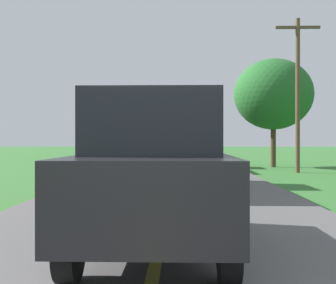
% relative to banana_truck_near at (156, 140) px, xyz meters
% --- Properties ---
extents(banana_truck_near, '(2.38, 5.82, 2.80)m').
position_rel_banana_truck_near_xyz_m(banana_truck_near, '(0.00, 0.00, 0.00)').
color(banana_truck_near, '#2D2D30').
rests_on(banana_truck_near, road_surface).
extents(banana_truck_far, '(2.38, 5.81, 2.80)m').
position_rel_banana_truck_near_xyz_m(banana_truck_far, '(0.29, 9.43, -0.01)').
color(banana_truck_far, '#2D2D30').
rests_on(banana_truck_far, road_surface).
extents(utility_pole_roadside, '(1.98, 0.20, 6.92)m').
position_rel_banana_truck_near_xyz_m(utility_pole_roadside, '(6.02, 6.34, 2.27)').
color(utility_pole_roadside, brown).
rests_on(utility_pole_roadside, ground).
extents(roadside_tree_mid_right, '(4.26, 4.26, 5.87)m').
position_rel_banana_truck_near_xyz_m(roadside_tree_mid_right, '(5.81, 10.56, 2.47)').
color(roadside_tree_mid_right, '#4C3823').
rests_on(roadside_tree_mid_right, ground).
extents(following_car, '(1.74, 4.10, 1.92)m').
position_rel_banana_truck_near_xyz_m(following_car, '(0.46, -8.34, -0.41)').
color(following_car, black).
rests_on(following_car, road_surface).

